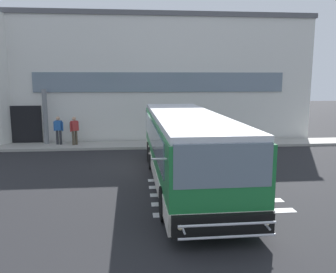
{
  "coord_description": "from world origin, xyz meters",
  "views": [
    {
      "loc": [
        -0.69,
        -15.79,
        4.02
      ],
      "look_at": [
        0.76,
        -0.79,
        1.5
      ],
      "focal_mm": 37.11,
      "sensor_mm": 36.0,
      "label": 1
    }
  ],
  "objects_px": {
    "entry_support_column": "(45,117)",
    "passenger_by_doorway": "(74,129)",
    "passenger_near_column": "(58,129)",
    "bus_main_foreground": "(186,149)"
  },
  "relations": [
    {
      "from": "bus_main_foreground",
      "to": "passenger_near_column",
      "type": "relative_size",
      "value": 6.77
    },
    {
      "from": "entry_support_column",
      "to": "passenger_near_column",
      "type": "xyz_separation_m",
      "value": [
        0.8,
        -0.36,
        -0.7
      ]
    },
    {
      "from": "passenger_near_column",
      "to": "bus_main_foreground",
      "type": "bearing_deg",
      "value": -50.57
    },
    {
      "from": "passenger_near_column",
      "to": "passenger_by_doorway",
      "type": "distance_m",
      "value": 0.96
    },
    {
      "from": "entry_support_column",
      "to": "passenger_near_column",
      "type": "relative_size",
      "value": 1.94
    },
    {
      "from": "passenger_by_doorway",
      "to": "passenger_near_column",
      "type": "bearing_deg",
      "value": 168.87
    },
    {
      "from": "entry_support_column",
      "to": "passenger_by_doorway",
      "type": "bearing_deg",
      "value": -17.25
    },
    {
      "from": "entry_support_column",
      "to": "passenger_by_doorway",
      "type": "xyz_separation_m",
      "value": [
        1.74,
        -0.54,
        -0.66
      ]
    },
    {
      "from": "entry_support_column",
      "to": "bus_main_foreground",
      "type": "distance_m",
      "value": 10.97
    },
    {
      "from": "entry_support_column",
      "to": "passenger_by_doorway",
      "type": "distance_m",
      "value": 1.94
    }
  ]
}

